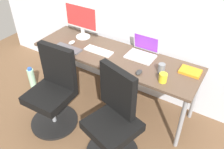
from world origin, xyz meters
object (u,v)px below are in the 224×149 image
(water_bottle_on_floor, at_px, (32,78))
(open_laptop, at_px, (143,51))
(coffee_mug, at_px, (163,78))
(office_chair_left, at_px, (54,92))
(office_chair_right, at_px, (114,121))
(desktop_monitor, at_px, (82,19))

(water_bottle_on_floor, height_order, open_laptop, open_laptop)
(coffee_mug, bearing_deg, office_chair_left, -156.51)
(office_chair_right, bearing_deg, desktop_monitor, 140.44)
(office_chair_right, height_order, water_bottle_on_floor, office_chair_right)
(open_laptop, bearing_deg, desktop_monitor, -179.34)
(office_chair_right, height_order, desktop_monitor, desktop_monitor)
(water_bottle_on_floor, relative_size, desktop_monitor, 0.65)
(desktop_monitor, distance_m, coffee_mug, 1.26)
(office_chair_left, distance_m, desktop_monitor, 0.95)
(office_chair_left, height_order, open_laptop, office_chair_left)
(open_laptop, bearing_deg, water_bottle_on_floor, -160.03)
(office_chair_right, relative_size, desktop_monitor, 1.96)
(office_chair_left, xyz_separation_m, open_laptop, (0.67, 0.78, 0.33))
(office_chair_left, xyz_separation_m, office_chair_right, (0.78, -0.00, 0.00))
(office_chair_left, bearing_deg, office_chair_right, -0.18)
(desktop_monitor, relative_size, open_laptop, 1.55)
(desktop_monitor, bearing_deg, office_chair_left, -78.05)
(office_chair_right, distance_m, water_bottle_on_floor, 1.55)
(desktop_monitor, xyz_separation_m, coffee_mug, (1.21, -0.32, -0.20))
(open_laptop, bearing_deg, office_chair_left, -130.43)
(office_chair_left, distance_m, coffee_mug, 1.18)
(office_chair_left, relative_size, desktop_monitor, 1.96)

